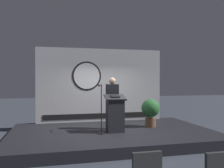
% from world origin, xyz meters
% --- Properties ---
extents(ground_plane, '(40.00, 40.00, 0.00)m').
position_xyz_m(ground_plane, '(0.00, 0.00, 0.00)').
color(ground_plane, '#383D47').
extents(stage_platform, '(6.40, 4.00, 0.30)m').
position_xyz_m(stage_platform, '(0.00, 0.00, 0.15)').
color(stage_platform, black).
rests_on(stage_platform, ground).
extents(banner_display, '(4.98, 0.12, 2.86)m').
position_xyz_m(banner_display, '(-0.02, 1.85, 1.73)').
color(banner_display, silver).
rests_on(banner_display, stage_platform).
extents(podium, '(0.64, 0.50, 1.17)m').
position_xyz_m(podium, '(0.03, -0.24, 0.87)').
color(podium, '#26262B').
rests_on(podium, stage_platform).
extents(speaker_person, '(0.40, 0.26, 1.71)m').
position_xyz_m(speaker_person, '(0.06, 0.24, 1.17)').
color(speaker_person, black).
rests_on(speaker_person, stage_platform).
extents(microphone_stand, '(0.24, 0.54, 1.50)m').
position_xyz_m(microphone_stand, '(-0.44, -0.34, 0.83)').
color(microphone_stand, black).
rests_on(microphone_stand, stage_platform).
extents(potted_plant, '(0.63, 0.63, 0.97)m').
position_xyz_m(potted_plant, '(1.44, 0.29, 0.88)').
color(potted_plant, brown).
rests_on(potted_plant, stage_platform).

